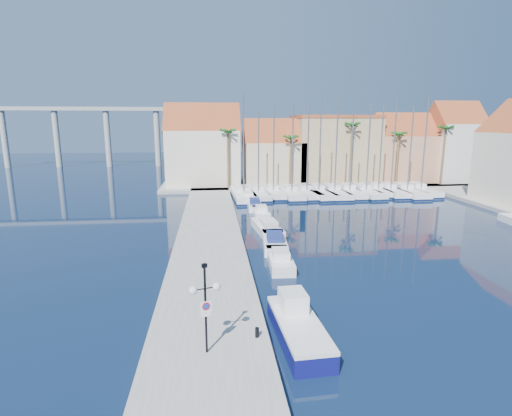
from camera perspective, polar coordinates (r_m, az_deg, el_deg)
The scene contains 37 objects.
ground at distance 25.36m, azimuth 14.59°, elevation -13.50°, with size 260.00×260.00×0.00m, color black.
quay_west at distance 36.33m, azimuth -6.70°, elevation -4.83°, with size 6.00×77.00×0.50m, color gray.
shore_north at distance 72.49m, azimuth 8.62°, elevation 3.63°, with size 54.00×16.00×0.50m, color gray.
lamp_post at distance 18.24m, azimuth -7.26°, elevation -12.20°, with size 1.41×0.70×4.30m.
bollard at distance 20.44m, azimuth 0.15°, elevation -17.35°, with size 0.20×0.20×0.49m, color black.
fishing_boat at distance 21.17m, azimuth 5.98°, elevation -16.44°, with size 2.34×6.17×2.13m.
motorboat_west_0 at distance 30.98m, azimuth 3.44°, elevation -7.30°, with size 2.02×5.49×1.40m.
motorboat_west_1 at distance 35.46m, azimuth 2.64°, elevation -4.75°, with size 2.53×6.34×1.40m.
motorboat_west_2 at distance 40.00m, azimuth 1.61°, elevation -2.78°, with size 2.71×6.60×1.40m.
motorboat_west_3 at distance 46.58m, azimuth 0.71°, elevation -0.63°, with size 1.88×5.49×1.40m.
motorboat_west_4 at distance 50.86m, azimuth -0.22°, elevation 0.46°, with size 1.89×5.42×1.40m.
motorboat_west_5 at distance 55.65m, azimuth -1.11°, elevation 1.48°, with size 1.96×5.48×1.40m.
motorboat_west_6 at distance 60.30m, azimuth -1.31°, elevation 2.31°, with size 2.42×7.02×1.40m.
sailboat_0 at distance 57.91m, azimuth -1.82°, elevation 1.97°, with size 3.49×11.83×14.96m.
sailboat_1 at distance 58.61m, azimuth 0.27°, elevation 2.11°, with size 3.04×9.54×12.47m.
sailboat_2 at distance 59.56m, azimuth 2.41°, elevation 2.27°, with size 2.64×9.18×12.93m.
sailboat_3 at distance 59.13m, azimuth 5.01°, elevation 2.16°, with size 2.67×9.64×13.05m.
sailboat_4 at distance 60.29m, azimuth 7.09°, elevation 2.30°, with size 3.50×10.27×13.31m.
sailboat_5 at distance 60.44m, azimuth 8.73°, elevation 2.27°, with size 3.78×11.13×14.14m.
sailboat_6 at distance 60.87m, azimuth 10.98°, elevation 2.27°, with size 3.02×10.55×14.28m.
sailboat_7 at distance 61.99m, azimuth 13.07°, elevation 2.33°, with size 3.20×10.45×12.18m.
sailboat_8 at distance 62.33m, azimuth 15.22°, elevation 2.30°, with size 3.39×10.15×14.07m.
sailboat_9 at distance 63.94m, azimuth 16.92°, elevation 2.45°, with size 2.84×8.80×13.26m.
sailboat_10 at distance 64.44m, azimuth 18.47°, elevation 2.40°, with size 2.87×10.35×14.19m.
sailboat_11 at distance 64.88m, azimuth 20.54°, elevation 2.30°, with size 2.91×10.89×13.04m.
sailboat_12 at distance 66.42m, azimuth 22.26°, elevation 2.42°, with size 2.66×9.79×14.92m.
building_0 at distance 68.41m, azimuth -7.57°, elevation 8.45°, with size 12.30×9.00×13.50m.
building_1 at distance 69.30m, azimuth 2.51°, elevation 7.57°, with size 10.30×8.00×11.00m.
building_2 at distance 72.70m, azimuth 11.08°, elevation 8.33°, with size 14.20×10.20×11.50m.
building_3 at distance 76.25m, azimuth 20.02°, elevation 7.70°, with size 10.30×8.00×12.00m.
building_4 at distance 79.72m, azimuth 26.27°, elevation 8.15°, with size 8.30×8.00×14.00m.
palm_0 at distance 63.34m, azimuth -4.04°, elevation 10.55°, with size 2.60×2.60×10.15m.
palm_1 at distance 64.56m, azimuth 5.00°, elevation 9.73°, with size 2.60×2.60×9.15m.
palm_2 at distance 67.19m, azimuth 13.59°, elevation 11.14°, with size 2.60×2.60×11.15m.
palm_3 at distance 70.31m, azimuth 19.76°, elevation 9.65°, with size 2.60×2.60×9.65m.
palm_4 at distance 74.13m, azimuth 25.47°, elevation 10.02°, with size 2.60×2.60×10.65m.
viaduct at distance 107.66m, azimuth -23.22°, elevation 10.89°, with size 48.00×2.20×14.45m.
Camera 1 is at (-8.62, -21.26, 10.81)m, focal length 28.00 mm.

